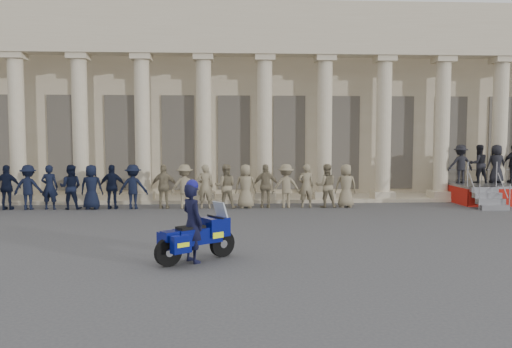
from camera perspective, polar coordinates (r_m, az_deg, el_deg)
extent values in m
plane|color=#414144|center=(13.75, -2.13, -7.55)|extent=(90.00, 90.00, 0.00)
cube|color=#C0B090|center=(28.52, -2.64, 7.60)|extent=(40.00, 10.00, 9.00)
cube|color=#C0B090|center=(22.43, -2.49, -2.79)|extent=(40.00, 2.60, 0.15)
cube|color=#C0B090|center=(21.83, -2.52, 14.72)|extent=(35.80, 1.00, 1.00)
cube|color=#C0B090|center=(22.06, -2.53, 17.53)|extent=(35.80, 1.00, 1.20)
cube|color=#C0B090|center=(23.37, -25.41, -2.35)|extent=(0.90, 0.90, 0.30)
cylinder|color=#C0B090|center=(23.24, -25.63, 4.89)|extent=(0.64, 0.64, 5.60)
cube|color=#C0B090|center=(23.48, -25.86, 12.03)|extent=(0.85, 0.85, 0.24)
cube|color=#C0B090|center=(22.51, -19.27, -2.42)|extent=(0.90, 0.90, 0.30)
cylinder|color=#C0B090|center=(22.37, -19.45, 5.11)|extent=(0.64, 0.64, 5.60)
cube|color=#C0B090|center=(22.62, -19.64, 12.52)|extent=(0.85, 0.85, 0.24)
cube|color=#C0B090|center=(21.92, -12.72, -2.46)|extent=(0.90, 0.90, 0.30)
cylinder|color=#C0B090|center=(21.79, -12.85, 5.27)|extent=(0.64, 0.64, 5.60)
cube|color=#C0B090|center=(22.04, -12.98, 12.89)|extent=(0.85, 0.85, 0.24)
cube|color=#C0B090|center=(21.64, -5.92, -2.46)|extent=(0.90, 0.90, 0.30)
cylinder|color=#C0B090|center=(21.50, -5.98, 5.37)|extent=(0.64, 0.64, 5.60)
cube|color=#C0B090|center=(21.76, -6.04, 13.08)|extent=(0.85, 0.85, 0.24)
cube|color=#C0B090|center=(21.66, 0.98, -2.43)|extent=(0.90, 0.90, 0.30)
cylinder|color=#C0B090|center=(21.52, 0.98, 5.39)|extent=(0.64, 0.64, 5.60)
cube|color=#C0B090|center=(21.78, 0.99, 13.10)|extent=(0.85, 0.85, 0.24)
cube|color=#C0B090|center=(22.00, 7.75, -2.37)|extent=(0.90, 0.90, 0.30)
cylinder|color=#C0B090|center=(21.86, 7.83, 5.34)|extent=(0.64, 0.64, 5.60)
cube|color=#C0B090|center=(22.11, 7.91, 12.92)|extent=(0.85, 0.85, 0.24)
cube|color=#C0B090|center=(22.62, 14.24, -2.28)|extent=(0.90, 0.90, 0.30)
cylinder|color=#C0B090|center=(22.49, 14.38, 5.21)|extent=(0.64, 0.64, 5.60)
cube|color=#C0B090|center=(22.74, 14.51, 12.59)|extent=(0.85, 0.85, 0.24)
cube|color=#C0B090|center=(23.53, 20.30, -2.17)|extent=(0.90, 0.90, 0.30)
cylinder|color=#C0B090|center=(23.40, 20.49, 5.03)|extent=(0.64, 0.64, 5.60)
cube|color=#C0B090|center=(23.64, 20.67, 12.13)|extent=(0.85, 0.85, 0.24)
cube|color=#C0B090|center=(24.67, 25.86, -2.04)|extent=(0.90, 0.90, 0.30)
cylinder|color=#C0B090|center=(24.55, 26.08, 4.82)|extent=(0.64, 0.64, 5.60)
cube|color=#C0B090|center=(24.78, 26.30, 11.58)|extent=(0.85, 0.85, 0.24)
cube|color=black|center=(25.60, -26.54, 3.19)|extent=(1.30, 0.12, 4.20)
cube|color=black|center=(24.68, -20.99, 3.34)|extent=(1.30, 0.12, 4.20)
cube|color=black|center=(24.01, -15.06, 3.45)|extent=(1.30, 0.12, 4.20)
cube|color=black|center=(23.61, -8.87, 3.54)|extent=(1.30, 0.12, 4.20)
cube|color=black|center=(23.49, -2.53, 3.58)|extent=(1.30, 0.12, 4.20)
cube|color=black|center=(23.65, 3.79, 3.58)|extent=(1.30, 0.12, 4.20)
cube|color=black|center=(24.10, 9.95, 3.54)|extent=(1.30, 0.12, 4.20)
cube|color=black|center=(24.81, 15.82, 3.46)|extent=(1.30, 0.12, 4.20)
cube|color=black|center=(25.77, 21.31, 3.35)|extent=(1.30, 0.12, 4.20)
cube|color=black|center=(26.94, 26.36, 3.23)|extent=(1.30, 0.12, 4.20)
imported|color=black|center=(21.56, -26.56, -1.38)|extent=(1.02, 0.43, 1.74)
imported|color=black|center=(21.25, -24.57, -1.39)|extent=(1.13, 0.65, 1.74)
imported|color=black|center=(20.97, -22.52, -1.40)|extent=(0.64, 0.42, 1.74)
imported|color=black|center=(20.72, -20.43, -1.41)|extent=(0.85, 0.66, 1.74)
imported|color=black|center=(20.49, -18.28, -1.42)|extent=(0.85, 0.55, 1.74)
imported|color=black|center=(20.29, -16.09, -1.42)|extent=(1.02, 0.43, 1.74)
imported|color=black|center=(20.13, -13.86, -1.43)|extent=(1.13, 0.65, 1.74)
imported|color=#817559|center=(19.93, -10.46, -1.43)|extent=(1.02, 0.43, 1.74)
imported|color=#817559|center=(19.85, -8.16, -1.42)|extent=(1.13, 0.65, 1.74)
imported|color=#817559|center=(19.79, -5.84, -1.42)|extent=(0.64, 0.42, 1.74)
imported|color=#817559|center=(19.77, -3.51, -1.41)|extent=(0.85, 0.66, 1.74)
imported|color=#817559|center=(19.78, -1.18, -1.40)|extent=(0.85, 0.55, 1.74)
imported|color=#817559|center=(19.82, 1.15, -1.39)|extent=(1.02, 0.43, 1.74)
imported|color=#817559|center=(19.89, 3.46, -1.37)|extent=(1.13, 0.65, 1.74)
imported|color=#817559|center=(20.00, 5.75, -1.36)|extent=(0.64, 0.42, 1.74)
imported|color=#817559|center=(20.14, 8.01, -1.34)|extent=(0.85, 0.66, 1.74)
imported|color=#817559|center=(20.31, 10.23, -1.32)|extent=(0.85, 0.55, 1.74)
cube|color=gray|center=(24.01, 25.93, -1.07)|extent=(4.06, 2.90, 0.10)
cube|color=#A0150C|center=(23.15, 21.54, -2.15)|extent=(0.04, 2.90, 0.72)
cube|color=gray|center=(21.35, 25.56, -3.47)|extent=(1.10, 0.28, 0.21)
cube|color=gray|center=(21.57, 25.22, -2.84)|extent=(1.10, 0.28, 0.21)
cube|color=gray|center=(21.79, 24.89, -2.22)|extent=(1.10, 0.28, 0.21)
cube|color=gray|center=(22.02, 24.57, -1.61)|extent=(1.10, 0.28, 0.21)
cylinder|color=gray|center=(25.20, 24.43, 0.46)|extent=(4.06, 0.04, 0.04)
imported|color=black|center=(23.40, 22.33, 1.08)|extent=(1.08, 0.62, 1.67)
imported|color=black|center=(23.76, 24.08, 1.07)|extent=(0.81, 0.63, 1.67)
imported|color=black|center=(24.13, 25.77, 1.06)|extent=(0.81, 0.53, 1.67)
cylinder|color=black|center=(11.83, -3.88, -7.94)|extent=(0.59, 0.47, 0.62)
cylinder|color=black|center=(11.11, -9.99, -8.79)|extent=(0.59, 0.47, 0.62)
cube|color=navy|center=(11.43, -6.65, -6.99)|extent=(1.12, 0.95, 0.36)
cube|color=navy|center=(11.65, -4.66, -6.01)|extent=(0.71, 0.70, 0.43)
cube|color=silver|center=(11.69, -4.65, -7.05)|extent=(0.33, 0.35, 0.11)
cube|color=#B2BFCC|center=(11.68, -4.01, -4.37)|extent=(0.41, 0.47, 0.51)
cube|color=black|center=(11.29, -7.48, -6.15)|extent=(0.69, 0.62, 0.09)
cube|color=navy|center=(11.06, -9.80, -6.99)|extent=(0.46, 0.45, 0.21)
cube|color=navy|center=(10.88, -8.58, -7.94)|extent=(0.47, 0.42, 0.38)
cube|color=#E6FF0D|center=(10.88, -8.58, -7.94)|extent=(0.36, 0.35, 0.09)
cube|color=navy|center=(11.40, -10.10, -7.40)|extent=(0.47, 0.42, 0.38)
cube|color=#E6FF0D|center=(11.40, -10.10, -7.40)|extent=(0.36, 0.35, 0.09)
cylinder|color=silver|center=(11.45, -9.27, -8.54)|extent=(0.52, 0.40, 0.09)
cylinder|color=black|center=(11.61, -4.67, -4.90)|extent=(0.41, 0.56, 0.03)
imported|color=black|center=(11.30, -7.27, -5.56)|extent=(0.72, 0.78, 1.78)
sphere|color=navy|center=(11.19, -7.31, -1.31)|extent=(0.28, 0.28, 0.28)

